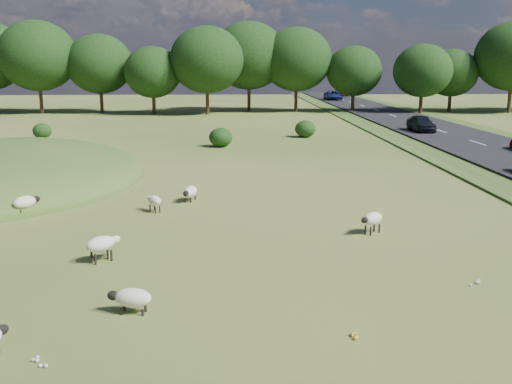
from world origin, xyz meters
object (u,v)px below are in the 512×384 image
sheep_6 (132,298)px  car_3 (333,95)px  sheep_2 (102,244)px  sheep_4 (154,201)px  sheep_3 (190,192)px  sheep_1 (25,202)px  car_1 (421,123)px  car_2 (343,93)px  sheep_5 (372,219)px

sheep_6 → car_3: car_3 is taller
sheep_2 → sheep_4: (0.83, 6.27, -0.10)m
sheep_3 → sheep_4: 2.33m
sheep_3 → sheep_4: (-1.39, -1.87, 0.05)m
sheep_1 → car_1: 37.74m
sheep_1 → car_2: car_2 is taller
car_1 → car_2: car_1 is taller
sheep_6 → car_3: size_ratio=0.22×
sheep_1 → sheep_6: 11.41m
sheep_2 → sheep_5: bearing=-25.1°
sheep_1 → car_3: 78.10m
sheep_2 → sheep_5: 9.77m
sheep_5 → sheep_1: bearing=-52.7°
sheep_4 → car_3: (20.43, 73.22, 0.52)m
sheep_4 → car_2: (24.23, 84.46, 0.37)m
sheep_1 → car_3: (25.67, 73.77, 0.41)m
sheep_4 → sheep_5: bearing=-148.7°
sheep_6 → car_1: size_ratio=0.28×
sheep_5 → car_2: size_ratio=0.26×
sheep_5 → car_3: car_3 is taller
sheep_4 → car_3: 76.02m
sheep_3 → sheep_6: sheep_3 is taller
sheep_4 → sheep_5: sheep_5 is taller
sheep_1 → sheep_6: bearing=-109.7°
sheep_2 → car_1: car_1 is taller
sheep_4 → sheep_6: sheep_4 is taller
sheep_4 → sheep_5: (8.56, -3.55, 0.07)m
sheep_6 → car_2: (23.45, 94.69, 0.44)m
sheep_2 → sheep_6: sheep_2 is taller
sheep_2 → car_2: bearing=33.3°
sheep_6 → car_1: car_1 is taller
sheep_1 → sheep_4: (5.23, 0.54, -0.11)m
sheep_3 → car_3: (19.05, 71.35, 0.57)m
sheep_6 → car_3: 85.74m
sheep_4 → car_1: bearing=-73.2°
sheep_1 → sheep_2: sheep_1 is taller
sheep_3 → sheep_1: bearing=-53.3°
sheep_3 → sheep_6: (-0.60, -12.10, -0.03)m
car_2 → sheep_3: bearing=74.5°
sheep_1 → sheep_6: sheep_1 is taller
sheep_1 → car_1: car_1 is taller
sheep_3 → car_2: bearing=-178.9°
sheep_1 → sheep_4: size_ratio=1.21×
car_3 → sheep_4: bearing=-105.6°
sheep_6 → car_1: 42.21m
car_1 → sheep_3: bearing=-127.0°
sheep_2 → car_3: 82.29m
sheep_2 → sheep_3: sheep_2 is taller
car_1 → car_2: 57.47m
sheep_3 → sheep_4: sheep_4 is taller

